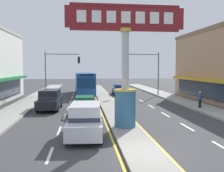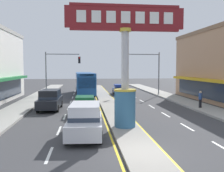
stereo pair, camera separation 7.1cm
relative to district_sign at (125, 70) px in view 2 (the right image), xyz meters
The scene contains 14 objects.
ground_plane 6.19m from the district_sign, 90.00° to the right, with size 160.00×160.00×0.00m, color #3A3A3D.
median_strip 13.71m from the district_sign, 90.00° to the left, with size 1.88×52.00×0.14m, color gray.
sidewalk_left 14.78m from the district_sign, 128.56° to the left, with size 2.73×60.00×0.18m, color #9E9B93.
sidewalk_right 14.78m from the district_sign, 51.44° to the left, with size 2.73×60.00×0.18m, color #9E9B93.
lane_markings 12.44m from the district_sign, 90.00° to the left, with size 8.62×52.00×0.01m.
district_sign is the anchor object (origin of this frame).
traffic_light_left_side 20.14m from the district_sign, 107.87° to the left, with size 4.86×0.46×6.20m.
traffic_light_right_side 19.38m from the district_sign, 71.40° to the left, with size 4.86×0.46×6.20m.
sedan_near_right_lane 21.04m from the district_sign, 82.85° to the left, with size 1.93×4.35×1.53m.
bus_far_right_lane 21.63m from the district_sign, 96.91° to the left, with size 3.03×11.30×3.26m.
sedan_near_left_lane 6.79m from the district_sign, 115.34° to the left, with size 1.91×4.34×1.53m.
suv_mid_left_lane 4.18m from the district_sign, 149.16° to the right, with size 2.17×4.70×1.90m.
suv_far_left_oncoming 10.41m from the district_sign, 126.07° to the left, with size 2.06×4.65×1.90m.
pedestrian_near_kerb 11.02m from the district_sign, 37.95° to the left, with size 0.44×0.43×1.60m.
Camera 2 is at (-2.60, -10.81, 3.97)m, focal length 39.29 mm.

